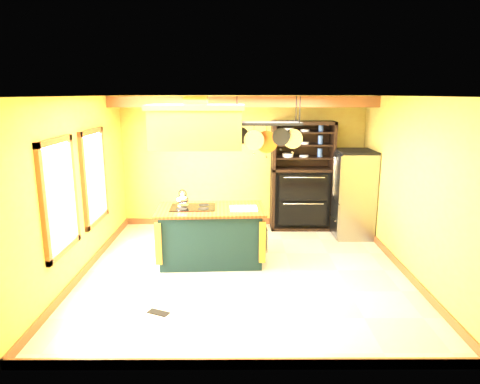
{
  "coord_description": "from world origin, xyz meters",
  "views": [
    {
      "loc": [
        -0.09,
        -6.32,
        2.74
      ],
      "look_at": [
        -0.07,
        0.3,
        1.21
      ],
      "focal_mm": 32.0,
      "sensor_mm": 36.0,
      "label": 1
    }
  ],
  "objects_px": {
    "kitchen_island": "(211,235)",
    "hutch": "(301,187)",
    "refrigerator": "(352,196)",
    "pot_rack": "(267,130)",
    "range_hood": "(197,125)"
  },
  "relations": [
    {
      "from": "hutch",
      "to": "pot_rack",
      "type": "bearing_deg",
      "value": -114.21
    },
    {
      "from": "refrigerator",
      "to": "pot_rack",
      "type": "bearing_deg",
      "value": -142.49
    },
    {
      "from": "pot_rack",
      "to": "refrigerator",
      "type": "bearing_deg",
      "value": 37.51
    },
    {
      "from": "range_hood",
      "to": "refrigerator",
      "type": "height_order",
      "value": "range_hood"
    },
    {
      "from": "kitchen_island",
      "to": "hutch",
      "type": "distance_m",
      "value": 2.59
    },
    {
      "from": "pot_rack",
      "to": "kitchen_island",
      "type": "bearing_deg",
      "value": -179.29
    },
    {
      "from": "range_hood",
      "to": "refrigerator",
      "type": "xyz_separation_m",
      "value": [
        2.87,
        1.37,
        -1.46
      ]
    },
    {
      "from": "range_hood",
      "to": "hutch",
      "type": "relative_size",
      "value": 0.68
    },
    {
      "from": "kitchen_island",
      "to": "pot_rack",
      "type": "bearing_deg",
      "value": -1.88
    },
    {
      "from": "pot_rack",
      "to": "refrigerator",
      "type": "height_order",
      "value": "pot_rack"
    },
    {
      "from": "kitchen_island",
      "to": "refrigerator",
      "type": "bearing_deg",
      "value": 24.48
    },
    {
      "from": "kitchen_island",
      "to": "range_hood",
      "type": "relative_size",
      "value": 1.2
    },
    {
      "from": "range_hood",
      "to": "pot_rack",
      "type": "height_order",
      "value": "same"
    },
    {
      "from": "hutch",
      "to": "kitchen_island",
      "type": "bearing_deg",
      "value": -132.93
    },
    {
      "from": "kitchen_island",
      "to": "hutch",
      "type": "bearing_deg",
      "value": 44.48
    }
  ]
}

